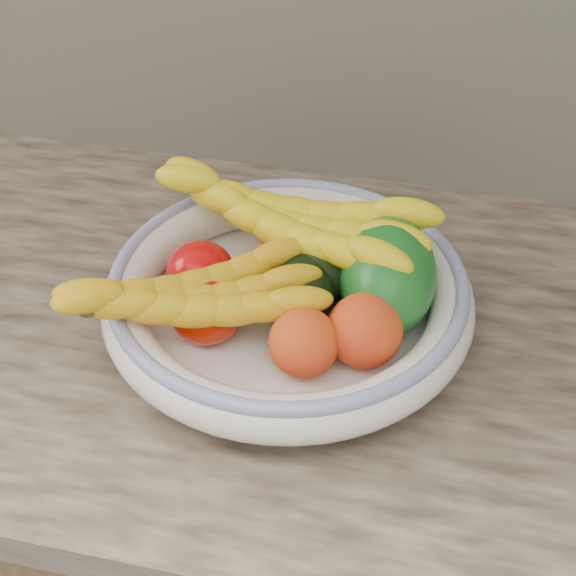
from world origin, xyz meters
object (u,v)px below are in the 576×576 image
at_px(banana_bunch_back, 288,226).
at_px(green_mango, 388,276).
at_px(fruit_bowl, 288,296).
at_px(banana_bunch_front, 193,302).

bearing_deg(banana_bunch_back, green_mango, -8.44).
distance_m(fruit_bowl, green_mango, 0.11).
bearing_deg(banana_bunch_front, banana_bunch_back, 36.23).
distance_m(fruit_bowl, banana_bunch_back, 0.08).
bearing_deg(fruit_bowl, banana_bunch_front, -139.85).
distance_m(green_mango, banana_bunch_front, 0.20).
xyz_separation_m(green_mango, banana_bunch_back, (-0.12, 0.05, 0.01)).
relative_size(fruit_bowl, banana_bunch_back, 1.16).
bearing_deg(banana_bunch_back, fruit_bowl, -63.86).
distance_m(green_mango, banana_bunch_back, 0.13).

